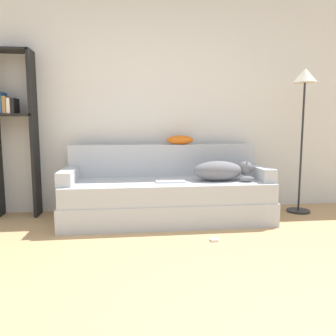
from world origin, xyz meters
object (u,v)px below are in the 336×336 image
at_px(couch, 167,200).
at_px(power_adapter, 214,240).
at_px(floor_lamp, 304,97).
at_px(throw_pillow, 180,140).
at_px(laptop, 170,181).
at_px(dog, 221,171).
at_px(bookshelf, 13,125).

distance_m(couch, power_adapter, 0.84).
bearing_deg(couch, floor_lamp, 5.26).
bearing_deg(floor_lamp, throw_pillow, 172.57).
bearing_deg(floor_lamp, power_adapter, -145.70).
bearing_deg(laptop, dog, 4.91).
distance_m(throw_pillow, bookshelf, 1.94).
relative_size(couch, power_adapter, 33.31).
distance_m(throw_pillow, power_adapter, 1.40).
bearing_deg(bookshelf, power_adapter, -28.18).
relative_size(couch, bookshelf, 1.20).
bearing_deg(dog, throw_pillow, 131.91).
bearing_deg(power_adapter, couch, 115.73).
height_order(couch, bookshelf, bookshelf).
xyz_separation_m(couch, bookshelf, (-1.73, 0.38, 0.85)).
xyz_separation_m(throw_pillow, bookshelf, (-1.93, 0.04, 0.18)).
bearing_deg(dog, couch, 170.79).
height_order(couch, floor_lamp, floor_lamp).
height_order(throw_pillow, power_adapter, throw_pillow).
relative_size(couch, dog, 3.42).
height_order(couch, dog, dog).
bearing_deg(power_adapter, throw_pillow, 98.26).
relative_size(laptop, throw_pillow, 1.01).
bearing_deg(throw_pillow, couch, -120.01).
bearing_deg(floor_lamp, bookshelf, 176.11).
distance_m(dog, bookshelf, 2.43).
distance_m(laptop, floor_lamp, 1.90).
distance_m(throw_pillow, floor_lamp, 1.56).
bearing_deg(bookshelf, dog, -11.63).
xyz_separation_m(dog, throw_pillow, (-0.39, 0.44, 0.32)).
bearing_deg(laptop, throw_pillow, 72.00).
bearing_deg(bookshelf, floor_lamp, -3.89).
bearing_deg(couch, power_adapter, -64.27).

